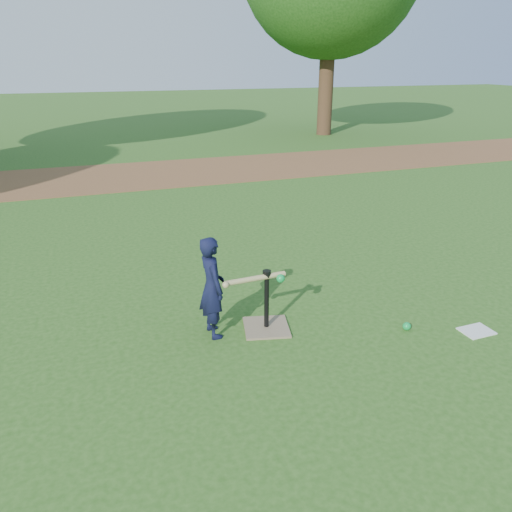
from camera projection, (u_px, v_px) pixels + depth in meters
name	position (u px, v px, depth m)	size (l,w,h in m)	color
ground	(286.00, 327.00, 4.90)	(80.00, 80.00, 0.00)	#285116
dirt_strip	(159.00, 173.00, 11.46)	(24.00, 3.00, 0.01)	brown
child	(212.00, 287.00, 4.61)	(0.36, 0.24, 0.98)	black
wiffle_ball_ground	(407.00, 326.00, 4.84)	(0.08, 0.08, 0.08)	#0E9A40
clipboard	(476.00, 331.00, 4.82)	(0.30, 0.23, 0.01)	silver
batting_tee	(266.00, 318.00, 4.84)	(0.52, 0.52, 0.61)	#836E53
swing_action	(258.00, 279.00, 4.61)	(0.63, 0.13, 0.08)	tan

